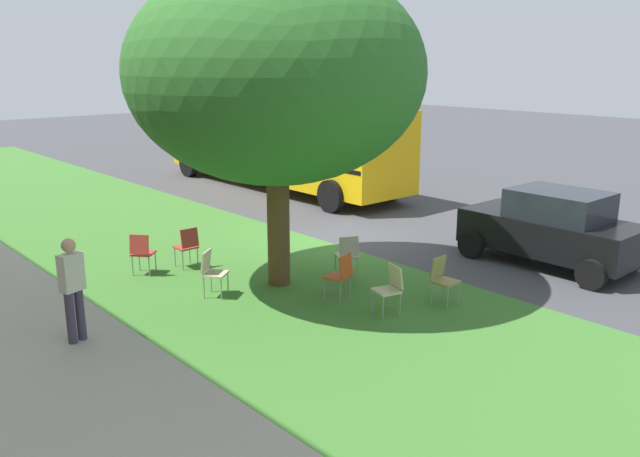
% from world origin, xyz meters
% --- Properties ---
extents(ground, '(80.00, 80.00, 0.00)m').
position_xyz_m(ground, '(0.00, 0.00, 0.00)').
color(ground, '#424247').
extents(grass_verge, '(48.00, 6.00, 0.01)m').
position_xyz_m(grass_verge, '(0.00, 3.20, 0.00)').
color(grass_verge, '#3D752D').
rests_on(grass_verge, ground).
extents(sidewalk_strip, '(48.00, 2.80, 0.01)m').
position_xyz_m(sidewalk_strip, '(0.00, 7.60, 0.00)').
color(sidewalk_strip, '#ADA89E').
rests_on(sidewalk_strip, ground).
extents(street_tree, '(5.53, 5.53, 6.12)m').
position_xyz_m(street_tree, '(-1.47, 2.95, 4.07)').
color(street_tree, brown).
rests_on(street_tree, ground).
extents(chair_0, '(0.51, 0.52, 0.88)m').
position_xyz_m(chair_0, '(-4.02, 2.49, 0.52)').
color(chair_0, beige).
rests_on(chair_0, ground).
extents(chair_1, '(0.43, 0.42, 0.88)m').
position_xyz_m(chair_1, '(0.62, 3.78, 0.52)').
color(chair_1, '#B7332D').
rests_on(chair_1, ground).
extents(chair_2, '(0.56, 0.55, 0.88)m').
position_xyz_m(chair_2, '(-2.10, 1.67, 0.52)').
color(chair_2, '#ADA393').
rests_on(chair_2, ground).
extents(chair_3, '(0.58, 0.58, 0.88)m').
position_xyz_m(chair_3, '(-1.19, 4.33, 0.52)').
color(chair_3, beige).
rests_on(chair_3, ground).
extents(chair_4, '(0.45, 0.45, 0.88)m').
position_xyz_m(chair_4, '(-4.32, 1.42, 0.52)').
color(chair_4, olive).
rests_on(chair_4, ground).
extents(chair_5, '(0.52, 0.51, 0.88)m').
position_xyz_m(chair_5, '(-2.95, 2.66, 0.52)').
color(chair_5, '#C64C1E').
rests_on(chair_5, ground).
extents(chair_6, '(0.59, 0.59, 0.88)m').
position_xyz_m(chair_6, '(0.82, 4.73, 0.52)').
color(chair_6, '#B7332D').
rests_on(chair_6, ground).
extents(parked_car, '(3.70, 1.92, 1.65)m').
position_xyz_m(parked_car, '(-4.40, -2.21, 0.84)').
color(parked_car, black).
rests_on(parked_car, ground).
extents(school_bus, '(10.40, 2.80, 2.88)m').
position_xyz_m(school_bus, '(6.42, -3.29, 1.76)').
color(school_bus, yellow).
rests_on(school_bus, ground).
extents(pedestrian_1, '(0.29, 0.40, 1.69)m').
position_xyz_m(pedestrian_1, '(-1.52, 7.04, 0.93)').
color(pedestrian_1, '#3F3851').
rests_on(pedestrian_1, ground).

